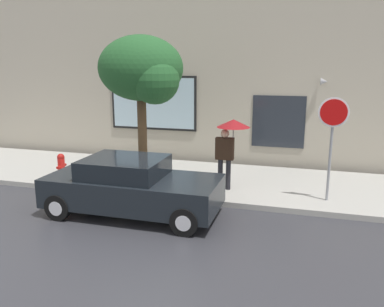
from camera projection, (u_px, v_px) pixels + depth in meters
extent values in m
plane|color=#333338|center=(146.00, 214.00, 9.83)|extent=(60.00, 60.00, 0.00)
cube|color=#A3A099|center=(182.00, 178.00, 12.62)|extent=(20.00, 4.00, 0.15)
cube|color=#B2A893|center=(202.00, 68.00, 14.19)|extent=(20.00, 0.40, 7.00)
cube|color=black|center=(153.00, 103.00, 14.75)|extent=(3.37, 0.06, 2.02)
cube|color=silver|center=(153.00, 103.00, 14.73)|extent=(3.21, 0.03, 1.86)
cube|color=#262B33|center=(278.00, 122.00, 13.63)|extent=(1.80, 0.04, 1.80)
cone|color=#99999E|center=(324.00, 81.00, 12.82)|extent=(0.22, 0.24, 0.24)
cube|color=black|center=(133.00, 191.00, 9.68)|extent=(4.27, 1.83, 0.71)
cube|color=black|center=(124.00, 167.00, 9.61)|extent=(1.92, 1.61, 0.45)
cylinder|color=black|center=(204.00, 197.00, 10.11)|extent=(0.64, 0.22, 0.64)
cylinder|color=silver|center=(204.00, 197.00, 10.11)|extent=(0.35, 0.24, 0.35)
cylinder|color=black|center=(185.00, 222.00, 8.54)|extent=(0.64, 0.22, 0.64)
cylinder|color=silver|center=(185.00, 222.00, 8.54)|extent=(0.35, 0.24, 0.35)
cylinder|color=black|center=(94.00, 187.00, 10.96)|extent=(0.64, 0.22, 0.64)
cylinder|color=silver|center=(94.00, 187.00, 10.96)|extent=(0.35, 0.24, 0.35)
cylinder|color=black|center=(58.00, 207.00, 9.39)|extent=(0.64, 0.22, 0.64)
cylinder|color=silver|center=(58.00, 207.00, 9.39)|extent=(0.35, 0.24, 0.35)
cylinder|color=red|center=(62.00, 167.00, 12.42)|extent=(0.22, 0.22, 0.64)
sphere|color=#AD1814|center=(61.00, 157.00, 12.35)|extent=(0.23, 0.23, 0.23)
cylinder|color=#AD1814|center=(58.00, 167.00, 12.26)|extent=(0.09, 0.12, 0.09)
cylinder|color=#AD1814|center=(64.00, 165.00, 12.56)|extent=(0.09, 0.12, 0.09)
cylinder|color=red|center=(62.00, 176.00, 12.49)|extent=(0.30, 0.30, 0.06)
cylinder|color=black|center=(220.00, 174.00, 11.24)|extent=(0.14, 0.14, 0.88)
cylinder|color=black|center=(228.00, 175.00, 11.18)|extent=(0.14, 0.14, 0.88)
cube|color=black|center=(225.00, 149.00, 11.04)|extent=(0.51, 0.22, 0.62)
sphere|color=tan|center=(225.00, 134.00, 10.94)|extent=(0.24, 0.24, 0.24)
cylinder|color=#4C4C51|center=(233.00, 140.00, 10.92)|extent=(0.02, 0.02, 0.90)
cone|color=maroon|center=(233.00, 123.00, 10.81)|extent=(0.93, 0.93, 0.22)
cylinder|color=#4C3823|center=(143.00, 138.00, 11.70)|extent=(0.27, 0.27, 2.71)
ellipsoid|color=#235628|center=(141.00, 68.00, 11.25)|extent=(2.49, 2.12, 1.87)
sphere|color=#235628|center=(155.00, 80.00, 10.87)|extent=(1.37, 1.37, 1.37)
cylinder|color=gray|center=(330.00, 151.00, 10.08)|extent=(0.07, 0.07, 2.68)
cylinder|color=white|center=(334.00, 112.00, 9.82)|extent=(0.76, 0.02, 0.76)
cylinder|color=red|center=(334.00, 112.00, 9.81)|extent=(0.66, 0.02, 0.66)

